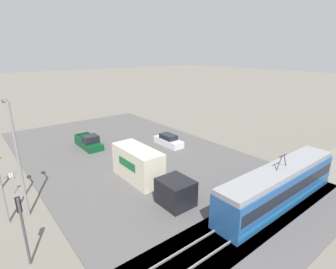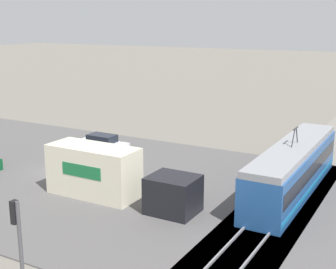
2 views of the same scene
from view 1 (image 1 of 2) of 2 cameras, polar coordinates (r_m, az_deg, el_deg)
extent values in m
plane|color=slate|center=(32.81, -7.12, -4.95)|extent=(320.00, 320.00, 0.00)
cube|color=#565454|center=(32.80, -7.13, -4.88)|extent=(23.21, 42.74, 0.08)
cube|color=gray|center=(22.17, 16.92, -17.57)|extent=(66.42, 4.40, 0.08)
cube|color=gray|center=(22.43, 15.38, -16.62)|extent=(65.09, 0.10, 0.14)
cube|color=gray|center=(21.80, 18.56, -18.06)|extent=(65.09, 0.10, 0.14)
cube|color=#235193|center=(24.56, 22.91, -10.58)|extent=(14.29, 2.60, 2.85)
cube|color=black|center=(24.41, 23.00, -9.88)|extent=(13.86, 2.63, 0.95)
cube|color=#1970AD|center=(24.97, 22.66, -12.37)|extent=(14.15, 2.64, 0.27)
cube|color=gray|center=(23.87, 23.37, -7.12)|extent=(14.29, 2.40, 0.41)
cylinder|color=#2D2D33|center=(23.96, 24.11, -5.16)|extent=(0.66, 0.07, 1.15)
cylinder|color=#2D2D33|center=(23.21, 23.06, -5.75)|extent=(0.66, 0.07, 1.15)
cube|color=#2D2D33|center=(23.39, 23.76, -4.21)|extent=(1.10, 0.08, 0.06)
cube|color=black|center=(22.63, 1.68, -12.43)|extent=(2.47, 2.87, 2.25)
cube|color=beige|center=(26.69, -6.60, -6.36)|extent=(2.47, 6.11, 3.31)
cube|color=#196B38|center=(25.98, -8.96, -6.35)|extent=(0.02, 3.05, 0.83)
cube|color=#0C4723|center=(37.19, -16.85, -1.98)|extent=(2.06, 5.21, 0.88)
cube|color=black|center=(36.25, -16.54, -0.93)|extent=(1.90, 1.77, 0.95)
cube|color=#0C4723|center=(37.65, -18.91, -0.83)|extent=(0.12, 2.60, 0.51)
cube|color=#0C4723|center=(38.27, -16.26, -0.28)|extent=(0.12, 2.60, 0.51)
cube|color=#0C4723|center=(39.21, -18.33, -0.04)|extent=(1.90, 0.21, 0.51)
cube|color=red|center=(39.16, -19.40, -0.84)|extent=(0.14, 0.04, 0.18)
cube|color=silver|center=(36.39, 0.10, -1.62)|extent=(1.72, 4.70, 0.88)
cube|color=black|center=(36.14, 0.10, -0.49)|extent=(1.48, 2.44, 0.64)
cylinder|color=#47474C|center=(18.66, -28.79, -18.20)|extent=(0.16, 0.16, 4.57)
cube|color=black|center=(17.89, -29.77, -13.13)|extent=(0.28, 0.22, 0.95)
sphere|color=red|center=(17.85, -30.00, -12.06)|extent=(0.18, 0.18, 0.18)
sphere|color=#3C2C06|center=(17.99, -29.84, -12.96)|extent=(0.18, 0.18, 0.18)
sphere|color=black|center=(18.15, -29.68, -13.83)|extent=(0.18, 0.18, 0.18)
cylinder|color=gray|center=(22.66, -29.67, -5.31)|extent=(0.20, 0.20, 9.21)
cylinder|color=gray|center=(22.28, -31.78, 6.09)|extent=(0.12, 1.60, 0.12)
cube|color=#515156|center=(23.03, -32.01, 6.20)|extent=(0.36, 0.60, 0.18)
cylinder|color=gray|center=(28.18, -30.78, -9.14)|extent=(0.06, 0.06, 2.06)
cube|color=white|center=(27.88, -31.05, -7.62)|extent=(0.32, 0.02, 0.44)
cube|color=red|center=(27.90, -31.05, -7.61)|extent=(0.31, 0.01, 0.10)
camera|label=2|loc=(10.59, -112.64, -14.52)|focal=50.00mm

